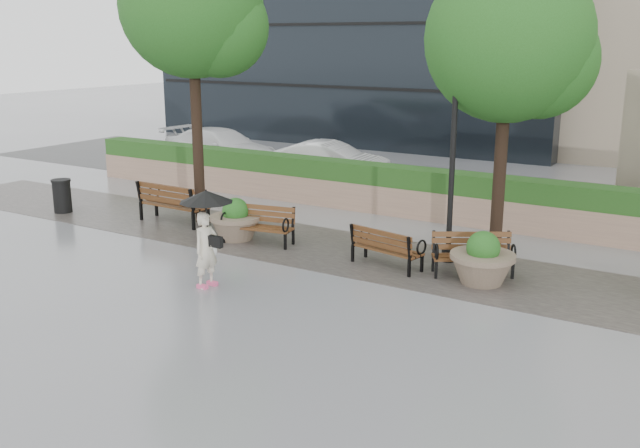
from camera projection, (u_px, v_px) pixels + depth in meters
The scene contains 17 objects.
ground at pixel (277, 291), 13.94m from camera, with size 100.00×100.00×0.00m, color gray.
cobble_strip at pixel (351, 253), 16.42m from camera, with size 28.00×3.20×0.01m, color #383330.
hedge_wall at pixel (422, 194), 19.55m from camera, with size 24.00×0.80×1.35m.
asphalt_street at pixel (472, 191), 23.01m from camera, with size 40.00×7.00×0.00m, color black.
bench_0 at pixel (174, 211), 19.00m from camera, with size 2.05×0.87×1.08m.
bench_1 at pixel (259, 233), 17.08m from camera, with size 1.78×0.97×0.91m.
bench_2 at pixel (386, 256), 15.34m from camera, with size 1.71×0.95×0.87m.
bench_3 at pixel (472, 263), 14.80m from camera, with size 1.74×1.40×0.89m.
planter_left at pixel (236, 223), 17.41m from camera, with size 1.25×1.25×1.05m.
planter_right at pixel (482, 263), 14.27m from camera, with size 1.30×1.30×1.09m.
trash_bin at pixel (62, 197), 20.13m from camera, with size 0.54×0.54×0.90m, color black.
lamppost at pixel (452, 179), 15.32m from camera, with size 0.28×0.28×4.23m.
tree_0 at pixel (199, 11), 17.88m from camera, with size 3.69×3.63×7.42m.
tree_1 at pixel (516, 45), 15.11m from camera, with size 3.63×3.57×6.58m.
car_left at pixel (221, 148), 27.35m from camera, with size 2.02×4.97×1.44m, color white.
car_right at pixel (330, 162), 24.45m from camera, with size 1.45×4.15×1.37m, color white.
pedestrian at pixel (206, 229), 13.91m from camera, with size 1.06×1.06×1.94m.
Camera 1 is at (7.61, -10.77, 4.80)m, focal length 40.00 mm.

